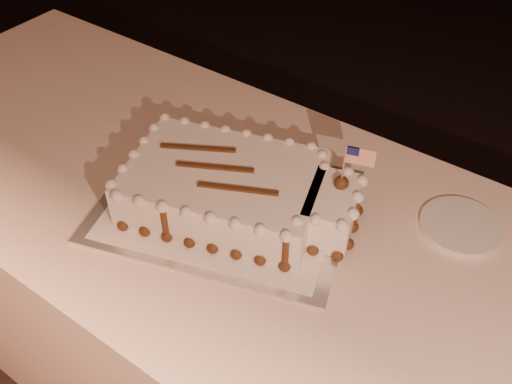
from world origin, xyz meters
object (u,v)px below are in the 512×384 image
Objects in this scene: banquet_table at (282,334)px; cake_board at (226,206)px; sheet_cake at (237,190)px; side_plate at (461,226)px.

cake_board reaches higher than banquet_table.
banquet_table is at bearing 3.83° from sheet_cake.
side_plate is at bearing 28.84° from sheet_cake.
sheet_cake is at bearing -151.16° from side_plate.
cake_board is 1.01× the size of sheet_cake.
sheet_cake reaches higher than banquet_table.
banquet_table is 4.58× the size of cake_board.
cake_board is 0.06m from sheet_cake.
banquet_table is 4.65× the size of sheet_cake.
banquet_table is 14.47× the size of side_plate.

